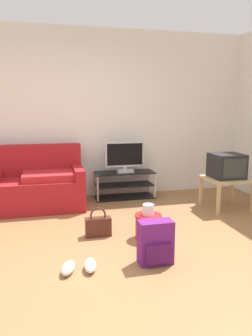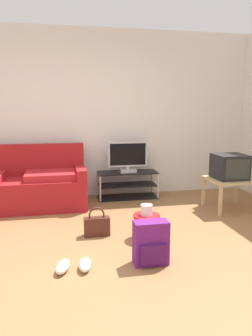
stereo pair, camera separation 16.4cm
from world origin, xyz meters
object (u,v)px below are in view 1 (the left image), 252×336
object	(u,v)px
crt_tv	(227,166)
sneakers_pair	(79,267)
couch	(13,186)
flat_tv	(125,157)
backpack	(156,243)
tv_stand	(124,185)
side_table	(226,182)
handbag	(98,226)
cleaning_bucket	(148,224)

from	to	relation	value
crt_tv	sneakers_pair	size ratio (longest dim) A/B	1.20
couch	flat_tv	bearing A→B (deg)	6.07
backpack	sneakers_pair	distance (m)	0.74
tv_stand	backpack	distance (m)	2.33
flat_tv	backpack	size ratio (longest dim) A/B	1.53
sneakers_pair	tv_stand	bearing A→B (deg)	67.18
sneakers_pair	side_table	bearing A→B (deg)	31.39
couch	sneakers_pair	distance (m)	2.25
handbag	cleaning_bucket	world-z (taller)	cleaning_bucket
crt_tv	backpack	size ratio (longest dim) A/B	1.03
couch	side_table	xyz separation A→B (m)	(3.03, -0.71, 0.06)
cleaning_bucket	handbag	bearing A→B (deg)	160.84
flat_tv	side_table	bearing A→B (deg)	-34.25
side_table	backpack	xyz separation A→B (m)	(-1.56, -1.40, -0.19)
flat_tv	cleaning_bucket	world-z (taller)	flat_tv
backpack	crt_tv	bearing A→B (deg)	61.12
side_table	cleaning_bucket	size ratio (longest dim) A/B	1.50
flat_tv	couch	bearing A→B (deg)	-173.93
couch	backpack	size ratio (longest dim) A/B	4.84
flat_tv	tv_stand	bearing A→B (deg)	90.00
couch	sneakers_pair	bearing A→B (deg)	-70.41
crt_tv	handbag	bearing A→B (deg)	-162.52
handbag	couch	bearing A→B (deg)	128.41
flat_tv	handbag	size ratio (longest dim) A/B	1.88
flat_tv	side_table	size ratio (longest dim) A/B	1.08
cleaning_bucket	tv_stand	bearing A→B (deg)	85.65
side_table	backpack	world-z (taller)	side_table
couch	tv_stand	distance (m)	1.73
crt_tv	cleaning_bucket	distance (m)	1.72
couch	cleaning_bucket	world-z (taller)	couch
cleaning_bucket	sneakers_pair	size ratio (longest dim) A/B	1.10
tv_stand	side_table	size ratio (longest dim) A/B	1.63
backpack	sneakers_pair	world-z (taller)	backpack
side_table	backpack	distance (m)	2.10
tv_stand	backpack	xyz separation A→B (m)	(-0.25, -2.31, -0.01)
flat_tv	crt_tv	distance (m)	1.58
backpack	cleaning_bucket	bearing A→B (deg)	97.84
tv_stand	side_table	distance (m)	1.61
tv_stand	crt_tv	xyz separation A→B (m)	(1.31, -0.90, 0.42)
crt_tv	sneakers_pair	distance (m)	2.74
flat_tv	crt_tv	xyz separation A→B (m)	(1.31, -0.88, -0.05)
side_table	backpack	bearing A→B (deg)	-138.04
handbag	sneakers_pair	xyz separation A→B (m)	(-0.30, -0.78, -0.08)
crt_tv	sneakers_pair	world-z (taller)	crt_tv
side_table	cleaning_bucket	world-z (taller)	side_table
side_table	handbag	size ratio (longest dim) A/B	1.74
cleaning_bucket	sneakers_pair	distance (m)	1.04
side_table	sneakers_pair	size ratio (longest dim) A/B	1.65
side_table	handbag	bearing A→B (deg)	-162.95
tv_stand	sneakers_pair	bearing A→B (deg)	-112.82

